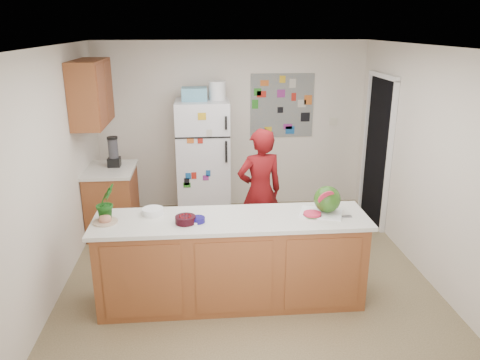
{
  "coord_description": "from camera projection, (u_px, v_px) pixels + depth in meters",
  "views": [
    {
      "loc": [
        -0.47,
        -4.68,
        2.7
      ],
      "look_at": [
        -0.06,
        0.2,
        1.07
      ],
      "focal_mm": 35.0,
      "sensor_mm": 36.0,
      "label": 1
    }
  ],
  "objects": [
    {
      "name": "peninsula_top",
      "position": [
        231.0,
        220.0,
        4.55
      ],
      "size": [
        2.68,
        0.7,
        0.04
      ],
      "primitive_type": "cube",
      "color": "silver",
      "rests_on": "peninsula_base"
    },
    {
      "name": "photo_collage",
      "position": [
        282.0,
        106.0,
        7.01
      ],
      "size": [
        0.95,
        0.01,
        0.95
      ],
      "primitive_type": "cube",
      "color": "slate",
      "rests_on": "wall_back"
    },
    {
      "name": "plate",
      "position": [
        105.0,
        222.0,
        4.43
      ],
      "size": [
        0.31,
        0.31,
        0.02
      ],
      "primitive_type": "cylinder",
      "rotation": [
        0.0,
        0.0,
        0.42
      ],
      "color": "#CBB198",
      "rests_on": "peninsula_top"
    },
    {
      "name": "cutting_board",
      "position": [
        321.0,
        213.0,
        4.64
      ],
      "size": [
        0.48,
        0.42,
        0.01
      ],
      "primitive_type": "cube",
      "rotation": [
        0.0,
        0.0,
        -0.34
      ],
      "color": "white",
      "rests_on": "peninsula_top"
    },
    {
      "name": "side_counter_base",
      "position": [
        113.0,
        202.0,
        6.32
      ],
      "size": [
        0.6,
        0.8,
        0.86
      ],
      "primitive_type": "cube",
      "color": "brown",
      "rests_on": "floor"
    },
    {
      "name": "side_counter_top",
      "position": [
        110.0,
        170.0,
        6.18
      ],
      "size": [
        0.64,
        0.84,
        0.04
      ],
      "primitive_type": "cube",
      "color": "silver",
      "rests_on": "side_counter_base"
    },
    {
      "name": "fridge_top_bin",
      "position": [
        194.0,
        94.0,
        6.49
      ],
      "size": [
        0.35,
        0.28,
        0.18
      ],
      "primitive_type": "cube",
      "color": "#5999B2",
      "rests_on": "refrigerator"
    },
    {
      "name": "cherry_bowl",
      "position": [
        185.0,
        220.0,
        4.41
      ],
      "size": [
        0.25,
        0.25,
        0.07
      ],
      "primitive_type": "cylinder",
      "rotation": [
        0.0,
        0.0,
        0.39
      ],
      "color": "black",
      "rests_on": "peninsula_top"
    },
    {
      "name": "wall_left",
      "position": [
        51.0,
        175.0,
        4.76
      ],
      "size": [
        0.02,
        4.5,
        2.5
      ],
      "primitive_type": "cube",
      "color": "beige",
      "rests_on": "ground"
    },
    {
      "name": "white_bowl",
      "position": [
        153.0,
        211.0,
        4.62
      ],
      "size": [
        0.25,
        0.25,
        0.06
      ],
      "primitive_type": "cylinder",
      "rotation": [
        0.0,
        0.0,
        -0.18
      ],
      "color": "white",
      "rests_on": "peninsula_top"
    },
    {
      "name": "watermelon_slice",
      "position": [
        312.0,
        214.0,
        4.58
      ],
      "size": [
        0.17,
        0.17,
        0.02
      ],
      "primitive_type": "cylinder",
      "color": "red",
      "rests_on": "cutting_board"
    },
    {
      "name": "cobalt_bowl",
      "position": [
        198.0,
        220.0,
        4.43
      ],
      "size": [
        0.17,
        0.17,
        0.05
      ],
      "primitive_type": "cylinder",
      "rotation": [
        0.0,
        0.0,
        -0.33
      ],
      "color": "#130C5A",
      "rests_on": "peninsula_top"
    },
    {
      "name": "floor",
      "position": [
        246.0,
        275.0,
        5.32
      ],
      "size": [
        4.0,
        4.5,
        0.02
      ],
      "primitive_type": "cube",
      "color": "brown",
      "rests_on": "ground"
    },
    {
      "name": "peninsula_base",
      "position": [
        232.0,
        262.0,
        4.69
      ],
      "size": [
        2.6,
        0.62,
        0.88
      ],
      "primitive_type": "cube",
      "color": "brown",
      "rests_on": "floor"
    },
    {
      "name": "watermelon",
      "position": [
        327.0,
        199.0,
        4.62
      ],
      "size": [
        0.26,
        0.26,
        0.26
      ],
      "primitive_type": "sphere",
      "color": "#2D5519",
      "rests_on": "cutting_board"
    },
    {
      "name": "upper_cabinets",
      "position": [
        91.0,
        93.0,
        5.8
      ],
      "size": [
        0.35,
        1.0,
        0.8
      ],
      "primitive_type": "cube",
      "color": "brown",
      "rests_on": "wall_left"
    },
    {
      "name": "keys",
      "position": [
        347.0,
        216.0,
        4.56
      ],
      "size": [
        0.1,
        0.05,
        0.01
      ],
      "primitive_type": "cube",
      "rotation": [
        0.0,
        0.0,
        0.09
      ],
      "color": "gray",
      "rests_on": "peninsula_top"
    },
    {
      "name": "blender_appliance",
      "position": [
        113.0,
        153.0,
        6.21
      ],
      "size": [
        0.13,
        0.13,
        0.38
      ],
      "primitive_type": "cylinder",
      "color": "black",
      "rests_on": "side_counter_top"
    },
    {
      "name": "wall_right",
      "position": [
        431.0,
        165.0,
        5.09
      ],
      "size": [
        0.02,
        4.5,
        2.5
      ],
      "primitive_type": "cube",
      "color": "beige",
      "rests_on": "ground"
    },
    {
      "name": "person",
      "position": [
        260.0,
        192.0,
        5.65
      ],
      "size": [
        0.64,
        0.5,
        1.57
      ],
      "primitive_type": "imported",
      "rotation": [
        0.0,
        0.0,
        3.38
      ],
      "color": "#640C0F",
      "rests_on": "floor"
    },
    {
      "name": "ceiling",
      "position": [
        248.0,
        46.0,
        4.53
      ],
      "size": [
        4.0,
        4.5,
        0.02
      ],
      "primitive_type": "cube",
      "color": "white",
      "rests_on": "wall_back"
    },
    {
      "name": "refrigerator",
      "position": [
        203.0,
        159.0,
        6.79
      ],
      "size": [
        0.75,
        0.7,
        1.7
      ],
      "primitive_type": "cube",
      "color": "silver",
      "rests_on": "floor"
    },
    {
      "name": "paper_towel",
      "position": [
        188.0,
        220.0,
        4.46
      ],
      "size": [
        0.21,
        0.19,
        0.02
      ],
      "primitive_type": "cube",
      "rotation": [
        0.0,
        0.0,
        -0.13
      ],
      "color": "white",
      "rests_on": "peninsula_top"
    },
    {
      "name": "wall_back",
      "position": [
        232.0,
        126.0,
        7.06
      ],
      "size": [
        4.0,
        0.02,
        2.5
      ],
      "primitive_type": "cube",
      "color": "beige",
      "rests_on": "ground"
    },
    {
      "name": "potted_plant",
      "position": [
        106.0,
        202.0,
        4.43
      ],
      "size": [
        0.26,
        0.26,
        0.37
      ],
      "primitive_type": "imported",
      "rotation": [
        0.0,
        0.0,
        0.83
      ],
      "color": "#124610",
      "rests_on": "peninsula_top"
    },
    {
      "name": "doorway",
      "position": [
        378.0,
        152.0,
        6.53
      ],
      "size": [
        0.03,
        0.85,
        2.04
      ],
      "primitive_type": "cube",
      "color": "black",
      "rests_on": "ground"
    }
  ]
}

